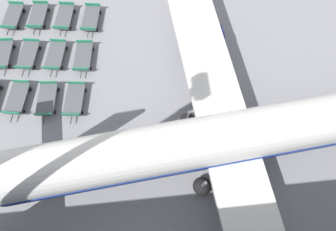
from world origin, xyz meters
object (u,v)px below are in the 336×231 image
airplane (242,135)px  baggage_dolly_row_mid_b_col_b (56,56)px  baggage_dolly_row_near_col_b (3,55)px  baggage_dolly_row_mid_a_col_c (18,98)px  baggage_dolly_row_far_col_b (83,57)px  baggage_dolly_row_mid_b_col_c (47,99)px  baggage_dolly_row_far_col_a (91,18)px  baggage_dolly_row_mid_b_col_a (64,17)px  baggage_dolly_row_near_col_a (13,17)px  baggage_dolly_row_mid_a_col_b (28,55)px  baggage_dolly_row_mid_a_col_a (38,16)px  baggage_dolly_row_far_col_c (75,100)px

airplane → baggage_dolly_row_mid_b_col_b: (-10.03, -14.63, -2.94)m
baggage_dolly_row_near_col_b → baggage_dolly_row_mid_a_col_c: size_ratio=0.99×
baggage_dolly_row_near_col_b → baggage_dolly_row_far_col_b: same height
baggage_dolly_row_mid_a_col_c → baggage_dolly_row_mid_b_col_c: 2.56m
baggage_dolly_row_mid_b_col_b → baggage_dolly_row_far_col_a: size_ratio=1.00×
airplane → baggage_dolly_row_mid_b_col_c: size_ratio=10.93×
airplane → baggage_dolly_row_mid_b_col_a: (-14.47, -14.03, -2.94)m
baggage_dolly_row_near_col_a → baggage_dolly_row_mid_b_col_c: size_ratio=1.01×
baggage_dolly_row_mid_b_col_a → baggage_dolly_row_mid_a_col_c: bearing=-23.0°
baggage_dolly_row_mid_b_col_b → baggage_dolly_row_far_col_a: bearing=141.6°
baggage_dolly_row_mid_a_col_b → baggage_dolly_row_near_col_b: bearing=-97.0°
baggage_dolly_row_mid_a_col_a → baggage_dolly_row_mid_b_col_b: size_ratio=1.00×
baggage_dolly_row_mid_a_col_a → baggage_dolly_row_far_col_c: 10.27m
baggage_dolly_row_near_col_a → baggage_dolly_row_mid_a_col_a: (0.17, 2.47, 0.00)m
airplane → baggage_dolly_row_far_col_c: (-5.35, -12.74, -2.94)m
baggage_dolly_row_near_col_b → baggage_dolly_row_far_col_a: bearing=113.2°
baggage_dolly_row_mid_b_col_a → baggage_dolly_row_mid_b_col_b: bearing=-7.7°
baggage_dolly_row_mid_b_col_b → baggage_dolly_row_near_col_a: bearing=-138.3°
baggage_dolly_row_mid_a_col_a → baggage_dolly_row_mid_b_col_c: size_ratio=1.01×
baggage_dolly_row_mid_a_col_b → baggage_dolly_row_far_col_b: 5.10m
baggage_dolly_row_far_col_b → baggage_dolly_row_near_col_a: bearing=-127.4°
baggage_dolly_row_mid_b_col_a → baggage_dolly_row_mid_a_col_a: bearing=-98.6°
airplane → baggage_dolly_row_mid_a_col_b: size_ratio=10.85×
baggage_dolly_row_mid_a_col_c → baggage_dolly_row_mid_b_col_c: same height
baggage_dolly_row_mid_a_col_c → baggage_dolly_row_mid_b_col_c: size_ratio=1.01×
baggage_dolly_row_mid_a_col_b → baggage_dolly_row_far_col_c: same height
baggage_dolly_row_near_col_b → baggage_dolly_row_mid_a_col_a: same height
baggage_dolly_row_near_col_a → airplane: bearing=51.8°
baggage_dolly_row_near_col_a → baggage_dolly_row_near_col_b: 4.44m
baggage_dolly_row_near_col_b → baggage_dolly_row_mid_a_col_a: (-4.25, 2.87, 0.00)m
baggage_dolly_row_mid_a_col_c → airplane: bearing=71.3°
baggage_dolly_row_near_col_a → baggage_dolly_row_near_col_b: (4.42, -0.40, 0.00)m
baggage_dolly_row_near_col_b → baggage_dolly_row_far_col_b: bearing=82.8°
baggage_dolly_row_mid_a_col_c → baggage_dolly_row_mid_b_col_c: (0.36, 2.54, 0.00)m
baggage_dolly_row_far_col_a → airplane: bearing=39.1°
baggage_dolly_row_near_col_b → baggage_dolly_row_far_col_a: 8.76m
baggage_dolly_row_mid_a_col_b → baggage_dolly_row_mid_b_col_c: (4.71, 2.04, 0.00)m
airplane → baggage_dolly_row_far_col_b: bearing=-128.7°
baggage_dolly_row_far_col_c → baggage_dolly_row_far_col_a: bearing=171.5°
baggage_dolly_row_mid_a_col_c → baggage_dolly_row_far_col_a: size_ratio=1.00×
baggage_dolly_row_far_col_a → baggage_dolly_row_far_col_b: size_ratio=1.00×
airplane → baggage_dolly_row_mid_a_col_b: (-10.32, -17.14, -2.94)m
baggage_dolly_row_mid_b_col_a → baggage_dolly_row_far_col_b: same height
baggage_dolly_row_mid_b_col_b → baggage_dolly_row_mid_a_col_c: bearing=-36.5°
baggage_dolly_row_near_col_b → baggage_dolly_row_mid_a_col_c: 5.00m
airplane → baggage_dolly_row_mid_b_col_b: 17.98m
baggage_dolly_row_mid_b_col_b → baggage_dolly_row_far_col_b: size_ratio=1.00×
baggage_dolly_row_mid_a_col_b → baggage_dolly_row_mid_a_col_c: (4.35, -0.50, 0.00)m
baggage_dolly_row_far_col_a → baggage_dolly_row_far_col_b: 4.44m
baggage_dolly_row_mid_b_col_c → baggage_dolly_row_far_col_c: size_ratio=0.99×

